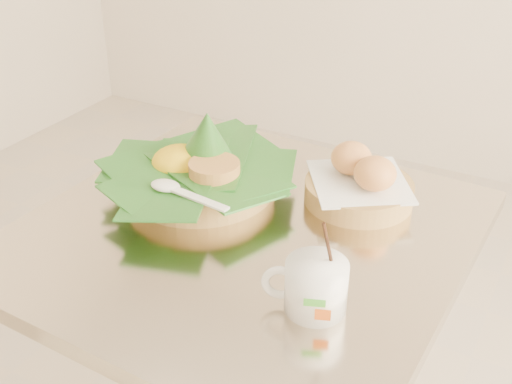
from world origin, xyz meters
The scene contains 4 objects.
cafe_table centered at (0.11, -0.04, 0.53)m, with size 0.73×0.73×0.75m.
rice_basket centered at (-0.03, 0.03, 0.80)m, with size 0.34×0.34×0.17m.
bread_basket centered at (0.24, 0.13, 0.79)m, with size 0.23×0.23×0.10m.
coffee_mug centered at (0.29, -0.17, 0.79)m, with size 0.12×0.09×0.15m.
Camera 1 is at (0.55, -0.82, 1.34)m, focal length 45.00 mm.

